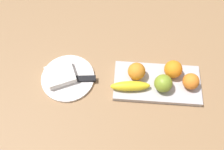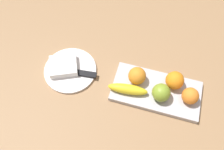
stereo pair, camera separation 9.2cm
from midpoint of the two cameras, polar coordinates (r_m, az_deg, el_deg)
ground_plane at (r=0.96m, az=11.79°, el=-4.33°), size 2.40×2.40×0.00m
fruit_tray at (r=0.96m, az=13.15°, el=-4.03°), size 0.34×0.17×0.02m
apple at (r=0.91m, az=14.48°, el=-4.35°), size 0.07×0.07×0.07m
banana at (r=0.91m, az=6.65°, el=-3.64°), size 0.15×0.05×0.04m
orange_near_apple at (r=0.92m, az=8.82°, el=-0.43°), size 0.07×0.07×0.07m
orange_near_banana at (r=0.94m, az=20.80°, el=-5.18°), size 0.06×0.06×0.06m
orange_center at (r=0.94m, az=17.42°, el=-1.47°), size 0.07×0.07×0.07m
dinner_plate at (r=0.99m, az=-7.30°, el=0.93°), size 0.21×0.21×0.01m
folded_napkin at (r=0.98m, az=-8.90°, el=1.91°), size 0.14×0.13×0.03m
knife at (r=0.96m, az=-4.56°, el=0.07°), size 0.18×0.04×0.01m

